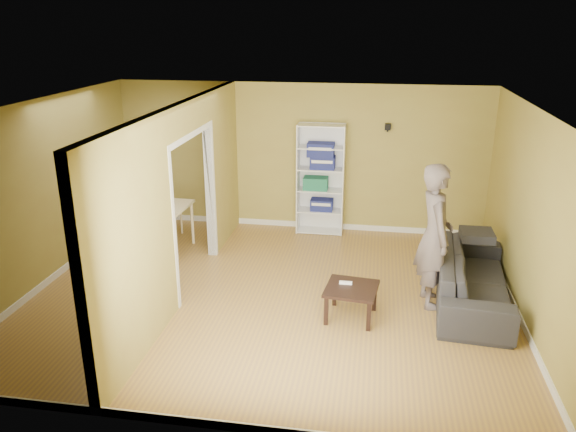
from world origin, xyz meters
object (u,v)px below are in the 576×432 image
object	(u,v)px
sofa	(474,271)
bookshelf	(321,179)
coffee_table	(351,292)
chair_far	(168,208)
person	(436,224)
dining_table	(150,209)
chair_near	(139,239)
chair_left	(111,217)

from	to	relation	value
sofa	bookshelf	world-z (taller)	bookshelf
coffee_table	chair_far	xyz separation A→B (m)	(-3.31, 2.37, 0.16)
sofa	person	size ratio (longest dim) A/B	1.03
chair_far	dining_table	bearing A→B (deg)	90.37
bookshelf	chair_near	bearing A→B (deg)	-142.91
bookshelf	chair_far	xyz separation A→B (m)	(-2.59, -0.68, -0.45)
person	dining_table	bearing A→B (deg)	65.19
chair_left	chair_far	xyz separation A→B (m)	(0.75, 0.62, -0.00)
person	chair_near	distance (m)	4.41
sofa	bookshelf	xyz separation A→B (m)	(-2.30, 2.35, 0.53)
sofa	chair_left	world-z (taller)	chair_left
dining_table	chair_left	world-z (taller)	chair_left
bookshelf	coffee_table	bearing A→B (deg)	-76.70
dining_table	chair_near	bearing A→B (deg)	-83.91
coffee_table	chair_left	bearing A→B (deg)	156.62
sofa	coffee_table	xyz separation A→B (m)	(-1.58, -0.70, -0.08)
sofa	coffee_table	bearing A→B (deg)	118.85
dining_table	chair_left	distance (m)	0.71
coffee_table	dining_table	bearing A→B (deg)	152.39
sofa	bookshelf	distance (m)	3.33
dining_table	chair_near	xyz separation A→B (m)	(0.07, -0.66, -0.26)
bookshelf	person	bearing A→B (deg)	-54.93
bookshelf	dining_table	xyz separation A→B (m)	(-2.65, -1.29, -0.28)
person	chair_near	world-z (taller)	person
coffee_table	chair_far	size ratio (longest dim) A/B	0.61
bookshelf	chair_left	world-z (taller)	bookshelf
chair_near	chair_left	bearing A→B (deg)	127.63
person	bookshelf	bearing A→B (deg)	25.44
coffee_table	person	bearing A→B (deg)	29.31
coffee_table	chair_left	xyz separation A→B (m)	(-4.06, 1.76, 0.16)
chair_near	coffee_table	bearing A→B (deg)	-30.21
person	chair_near	xyz separation A→B (m)	(-4.32, 0.53, -0.69)
bookshelf	coffee_table	distance (m)	3.19
sofa	coffee_table	size ratio (longest dim) A/B	3.66
bookshelf	chair_near	distance (m)	3.28
dining_table	chair_far	size ratio (longest dim) A/B	1.19
chair_left	chair_near	bearing A→B (deg)	40.21
bookshelf	coffee_table	xyz separation A→B (m)	(0.72, -3.05, -0.61)
coffee_table	chair_left	size ratio (longest dim) A/B	0.61
chair_left	sofa	bearing A→B (deg)	70.25
person	coffee_table	world-z (taller)	person
bookshelf	coffee_table	world-z (taller)	bookshelf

